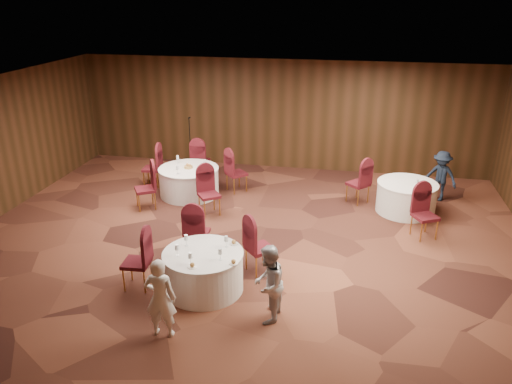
% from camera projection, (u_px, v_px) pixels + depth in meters
% --- Properties ---
extents(ground, '(12.00, 12.00, 0.00)m').
position_uv_depth(ground, '(245.00, 242.00, 10.64)').
color(ground, black).
rests_on(ground, ground).
extents(room_shell, '(12.00, 12.00, 12.00)m').
position_uv_depth(room_shell, '(244.00, 155.00, 9.90)').
color(room_shell, silver).
rests_on(room_shell, ground).
extents(table_main, '(1.43, 1.43, 0.74)m').
position_uv_depth(table_main, '(204.00, 271.00, 8.85)').
color(table_main, silver).
rests_on(table_main, ground).
extents(table_left, '(1.55, 1.55, 0.74)m').
position_uv_depth(table_left, '(189.00, 181.00, 12.98)').
color(table_left, silver).
rests_on(table_left, ground).
extents(table_right, '(1.42, 1.42, 0.74)m').
position_uv_depth(table_right, '(406.00, 197.00, 11.99)').
color(table_right, silver).
rests_on(table_right, ground).
extents(chairs_main, '(2.71, 1.88, 1.00)m').
position_uv_depth(chairs_main, '(199.00, 247.00, 9.41)').
color(chairs_main, '#3A0B16').
rests_on(chairs_main, ground).
extents(chairs_left, '(2.99, 3.01, 1.00)m').
position_uv_depth(chairs_left, '(189.00, 176.00, 12.96)').
color(chairs_left, '#3A0B16').
rests_on(chairs_left, ground).
extents(chairs_right, '(2.15, 2.41, 1.00)m').
position_uv_depth(chairs_right, '(389.00, 199.00, 11.59)').
color(chairs_right, '#3A0B16').
rests_on(chairs_right, ground).
extents(tabletop_main, '(1.13, 1.07, 0.22)m').
position_uv_depth(tabletop_main, '(209.00, 251.00, 8.58)').
color(tabletop_main, silver).
rests_on(tabletop_main, table_main).
extents(tabletop_left, '(0.88, 0.86, 0.22)m').
position_uv_depth(tabletop_left, '(188.00, 165.00, 12.81)').
color(tabletop_left, silver).
rests_on(tabletop_left, table_left).
extents(tabletop_right, '(0.08, 0.08, 0.22)m').
position_uv_depth(tabletop_right, '(417.00, 181.00, 11.52)').
color(tabletop_right, silver).
rests_on(tabletop_right, table_right).
extents(mic_stand, '(0.24, 0.24, 1.68)m').
position_uv_depth(mic_stand, '(191.00, 157.00, 14.46)').
color(mic_stand, black).
rests_on(mic_stand, ground).
extents(woman_a, '(0.51, 0.36, 1.34)m').
position_uv_depth(woman_a, '(160.00, 298.00, 7.57)').
color(woman_a, white).
rests_on(woman_a, ground).
extents(woman_b, '(0.55, 0.68, 1.33)m').
position_uv_depth(woman_b, '(268.00, 284.00, 7.93)').
color(woman_b, '#BCBCC2').
rests_on(woman_b, ground).
extents(man_c, '(0.96, 0.83, 1.29)m').
position_uv_depth(man_c, '(441.00, 176.00, 12.57)').
color(man_c, black).
rests_on(man_c, ground).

